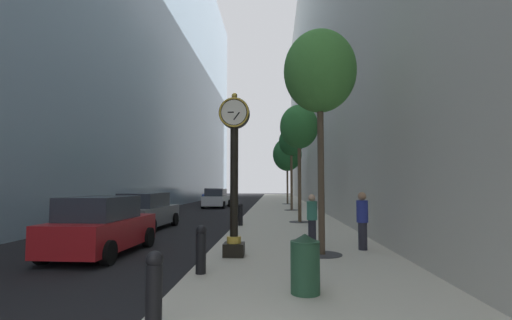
{
  "coord_description": "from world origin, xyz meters",
  "views": [
    {
      "loc": [
        1.9,
        -2.68,
        2.07
      ],
      "look_at": [
        0.8,
        19.54,
        3.55
      ],
      "focal_mm": 25.83,
      "sensor_mm": 36.0,
      "label": 1
    }
  ],
  "objects_px": {
    "street_tree_far": "(287,155)",
    "car_grey_mid": "(146,212)",
    "bollard_nearest": "(154,289)",
    "pedestrian_walking": "(312,217)",
    "street_tree_mid_far": "(291,142)",
    "car_red_far": "(102,227)",
    "trash_bin": "(305,263)",
    "car_white_near": "(216,198)",
    "street_tree_near": "(320,73)",
    "bollard_fifth": "(241,214)",
    "pedestrian_by_clock": "(362,219)",
    "bollard_second": "(201,248)",
    "bollard_fourth": "(233,220)",
    "street_tree_mid_near": "(299,128)",
    "street_clock": "(234,165)",
    "car_blue_trailing": "(214,196)"
  },
  "relations": [
    {
      "from": "bollard_nearest",
      "to": "street_tree_near",
      "type": "xyz_separation_m",
      "value": [
        2.9,
        5.42,
        4.53
      ]
    },
    {
      "from": "bollard_nearest",
      "to": "car_blue_trailing",
      "type": "xyz_separation_m",
      "value": [
        -5.24,
        36.74,
        0.11
      ]
    },
    {
      "from": "street_tree_mid_far",
      "to": "car_red_far",
      "type": "xyz_separation_m",
      "value": [
        -6.4,
        -17.19,
        -4.44
      ]
    },
    {
      "from": "bollard_fourth",
      "to": "street_tree_mid_far",
      "type": "height_order",
      "value": "street_tree_mid_far"
    },
    {
      "from": "street_tree_near",
      "to": "bollard_fifth",
      "type": "bearing_deg",
      "value": 112.23
    },
    {
      "from": "bollard_second",
      "to": "bollard_nearest",
      "type": "bearing_deg",
      "value": -90.0
    },
    {
      "from": "pedestrian_by_clock",
      "to": "street_tree_near",
      "type": "bearing_deg",
      "value": -147.91
    },
    {
      "from": "bollard_fourth",
      "to": "bollard_second",
      "type": "bearing_deg",
      "value": -90.0
    },
    {
      "from": "bollard_nearest",
      "to": "car_grey_mid",
      "type": "distance_m",
      "value": 12.71
    },
    {
      "from": "bollard_second",
      "to": "bollard_fifth",
      "type": "distance_m",
      "value": 9.38
    },
    {
      "from": "street_tree_far",
      "to": "car_grey_mid",
      "type": "distance_m",
      "value": 21.54
    },
    {
      "from": "street_tree_mid_near",
      "to": "car_red_far",
      "type": "bearing_deg",
      "value": -127.29
    },
    {
      "from": "bollard_nearest",
      "to": "street_tree_mid_far",
      "type": "height_order",
      "value": "street_tree_mid_far"
    },
    {
      "from": "bollard_nearest",
      "to": "car_red_far",
      "type": "relative_size",
      "value": 0.25
    },
    {
      "from": "street_tree_far",
      "to": "car_grey_mid",
      "type": "height_order",
      "value": "street_tree_far"
    },
    {
      "from": "bollard_fifth",
      "to": "street_tree_far",
      "type": "distance_m",
      "value": 19.97
    },
    {
      "from": "trash_bin",
      "to": "pedestrian_by_clock",
      "type": "height_order",
      "value": "pedestrian_by_clock"
    },
    {
      "from": "street_tree_near",
      "to": "bollard_second",
      "type": "bearing_deg",
      "value": -141.63
    },
    {
      "from": "street_tree_mid_near",
      "to": "pedestrian_by_clock",
      "type": "relative_size",
      "value": 3.58
    },
    {
      "from": "bollard_fifth",
      "to": "car_grey_mid",
      "type": "height_order",
      "value": "car_grey_mid"
    },
    {
      "from": "pedestrian_by_clock",
      "to": "pedestrian_walking",
      "type": "bearing_deg",
      "value": 139.03
    },
    {
      "from": "car_white_near",
      "to": "bollard_fifth",
      "type": "bearing_deg",
      "value": -76.85
    },
    {
      "from": "car_red_far",
      "to": "bollard_fourth",
      "type": "bearing_deg",
      "value": 45.62
    },
    {
      "from": "bollard_fifth",
      "to": "bollard_second",
      "type": "bearing_deg",
      "value": -90.0
    },
    {
      "from": "pedestrian_walking",
      "to": "car_red_far",
      "type": "distance_m",
      "value": 6.54
    },
    {
      "from": "bollard_fourth",
      "to": "car_grey_mid",
      "type": "distance_m",
      "value": 5.05
    },
    {
      "from": "pedestrian_walking",
      "to": "trash_bin",
      "type": "bearing_deg",
      "value": -97.06
    },
    {
      "from": "street_clock",
      "to": "pedestrian_by_clock",
      "type": "height_order",
      "value": "street_clock"
    },
    {
      "from": "car_grey_mid",
      "to": "pedestrian_by_clock",
      "type": "bearing_deg",
      "value": -33.67
    },
    {
      "from": "street_tree_mid_far",
      "to": "bollard_fifth",
      "type": "bearing_deg",
      "value": -105.45
    },
    {
      "from": "trash_bin",
      "to": "car_white_near",
      "type": "bearing_deg",
      "value": 102.39
    },
    {
      "from": "car_white_near",
      "to": "car_red_far",
      "type": "height_order",
      "value": "car_red_far"
    },
    {
      "from": "pedestrian_by_clock",
      "to": "car_white_near",
      "type": "xyz_separation_m",
      "value": [
        -7.82,
        21.74,
        -0.23
      ]
    },
    {
      "from": "car_blue_trailing",
      "to": "car_red_far",
      "type": "bearing_deg",
      "value": -86.77
    },
    {
      "from": "street_tree_far",
      "to": "car_white_near",
      "type": "xyz_separation_m",
      "value": [
        -6.51,
        -3.8,
        -4.23
      ]
    },
    {
      "from": "street_tree_far",
      "to": "car_white_near",
      "type": "relative_size",
      "value": 1.57
    },
    {
      "from": "bollard_second",
      "to": "pedestrian_walking",
      "type": "xyz_separation_m",
      "value": [
        2.84,
        4.3,
        0.29
      ]
    },
    {
      "from": "car_white_near",
      "to": "car_grey_mid",
      "type": "relative_size",
      "value": 0.9
    },
    {
      "from": "street_tree_mid_far",
      "to": "pedestrian_walking",
      "type": "relative_size",
      "value": 3.92
    },
    {
      "from": "pedestrian_by_clock",
      "to": "car_red_far",
      "type": "bearing_deg",
      "value": -176.78
    },
    {
      "from": "street_tree_mid_far",
      "to": "pedestrian_walking",
      "type": "bearing_deg",
      "value": -90.21
    },
    {
      "from": "bollard_fifth",
      "to": "street_tree_mid_near",
      "type": "bearing_deg",
      "value": 30.34
    },
    {
      "from": "street_tree_mid_far",
      "to": "car_white_near",
      "type": "xyz_separation_m",
      "value": [
        -6.51,
        4.98,
        -4.45
      ]
    },
    {
      "from": "street_tree_mid_far",
      "to": "street_tree_far",
      "type": "xyz_separation_m",
      "value": [
        0.0,
        8.79,
        -0.22
      ]
    },
    {
      "from": "bollard_nearest",
      "to": "pedestrian_walking",
      "type": "height_order",
      "value": "pedestrian_walking"
    },
    {
      "from": "street_tree_near",
      "to": "car_red_far",
      "type": "relative_size",
      "value": 1.52
    },
    {
      "from": "trash_bin",
      "to": "bollard_nearest",
      "type": "bearing_deg",
      "value": -140.29
    },
    {
      "from": "street_tree_far",
      "to": "car_red_far",
      "type": "relative_size",
      "value": 1.59
    },
    {
      "from": "street_tree_far",
      "to": "car_grey_mid",
      "type": "bearing_deg",
      "value": -110.07
    },
    {
      "from": "street_tree_mid_far",
      "to": "bollard_nearest",
      "type": "bearing_deg",
      "value": -97.18
    }
  ]
}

